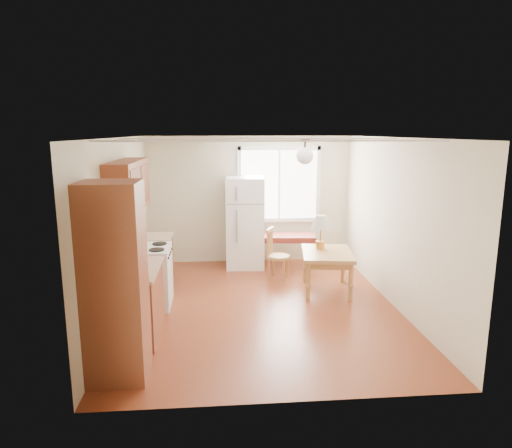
{
  "coord_description": "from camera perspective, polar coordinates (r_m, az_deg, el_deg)",
  "views": [
    {
      "loc": [
        -0.63,
        -6.45,
        2.59
      ],
      "look_at": [
        -0.02,
        0.57,
        1.15
      ],
      "focal_mm": 32.0,
      "sensor_mm": 36.0,
      "label": 1
    }
  ],
  "objects": [
    {
      "name": "window_unit",
      "position": [
        9.07,
        2.9,
        4.94
      ],
      "size": [
        1.64,
        0.05,
        1.51
      ],
      "color": "white",
      "rests_on": "room_shell"
    },
    {
      "name": "chair",
      "position": [
        8.11,
        2.27,
        -3.32
      ],
      "size": [
        0.44,
        0.44,
        0.89
      ],
      "rotation": [
        0.0,
        0.0,
        -0.41
      ],
      "color": "#A3753F",
      "rests_on": "ground"
    },
    {
      "name": "coffee_maker",
      "position": [
        5.48,
        -16.25,
        -5.5
      ],
      "size": [
        0.19,
        0.24,
        0.35
      ],
      "rotation": [
        0.0,
        0.0,
        -0.05
      ],
      "color": "black",
      "rests_on": "kitchen_run"
    },
    {
      "name": "dining_table",
      "position": [
        7.54,
        8.86,
        -4.21
      ],
      "size": [
        0.94,
        1.16,
        0.66
      ],
      "rotation": [
        0.0,
        0.0,
        -0.14
      ],
      "color": "#A3753F",
      "rests_on": "ground"
    },
    {
      "name": "table_lamp",
      "position": [
        7.61,
        8.12,
        -0.08
      ],
      "size": [
        0.33,
        0.33,
        0.57
      ],
      "rotation": [
        0.0,
        0.0,
        0.3
      ],
      "color": "#BA853B",
      "rests_on": "dining_table"
    },
    {
      "name": "refrigerator",
      "position": [
        8.76,
        -1.37,
        0.2
      ],
      "size": [
        0.76,
        0.77,
        1.74
      ],
      "rotation": [
        0.0,
        0.0,
        -0.06
      ],
      "color": "white",
      "rests_on": "ground"
    },
    {
      "name": "kettle",
      "position": [
        6.35,
        -14.76,
        -3.28
      ],
      "size": [
        0.13,
        0.13,
        0.26
      ],
      "color": "red",
      "rests_on": "kitchen_run"
    },
    {
      "name": "bench",
      "position": [
        8.76,
        2.87,
        -1.8
      ],
      "size": [
        1.43,
        0.64,
        0.64
      ],
      "rotation": [
        0.0,
        0.0,
        -0.09
      ],
      "color": "maroon",
      "rests_on": "ground"
    },
    {
      "name": "room_shell",
      "position": [
        6.62,
        0.64,
        -0.13
      ],
      "size": [
        4.6,
        5.6,
        2.62
      ],
      "color": "#602413",
      "rests_on": "ground"
    },
    {
      "name": "pendant_light",
      "position": [
        6.99,
        6.12,
        8.58
      ],
      "size": [
        0.26,
        0.26,
        0.4
      ],
      "color": "black",
      "rests_on": "room_shell"
    },
    {
      "name": "kitchen_run",
      "position": [
        6.17,
        -14.9,
        -5.32
      ],
      "size": [
        0.65,
        3.4,
        2.2
      ],
      "color": "brown",
      "rests_on": "ground"
    }
  ]
}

